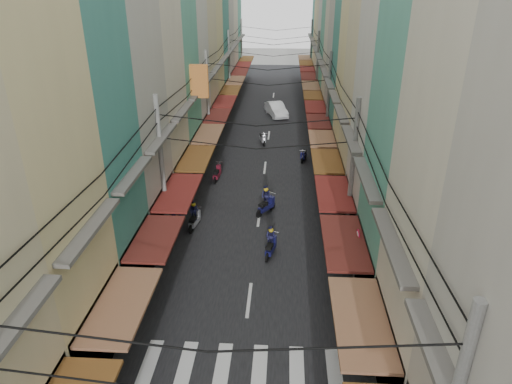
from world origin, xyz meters
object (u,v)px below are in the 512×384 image
at_px(bicycle, 385,253).
at_px(traffic_sign, 357,247).
at_px(market_umbrella, 428,357).
at_px(white_car, 276,116).

relative_size(bicycle, traffic_sign, 0.46).
bearing_deg(market_umbrella, traffic_sign, 102.05).
distance_m(white_car, bicycle, 27.11).
bearing_deg(bicycle, traffic_sign, 160.94).
bearing_deg(white_car, market_umbrella, -98.96).
bearing_deg(bicycle, market_umbrella, -170.88).
xyz_separation_m(market_umbrella, traffic_sign, (-1.38, 6.47, 0.04)).
distance_m(bicycle, market_umbrella, 10.13).
relative_size(bicycle, market_umbrella, 0.56).
relative_size(white_car, traffic_sign, 1.53).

